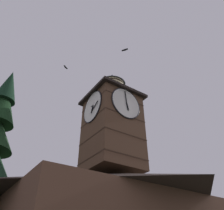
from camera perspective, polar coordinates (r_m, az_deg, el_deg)
The scene contains 5 objects.
clock_tower at distance 19.73m, azimuth 0.02°, elevation -5.02°, with size 4.77×4.77×10.21m.
pine_tree_behind at distance 24.98m, azimuth -5.74°, elevation -22.27°, with size 5.90×5.90×17.50m.
moon at distance 55.23m, azimuth -6.00°, elevation -19.00°, with size 1.42×1.42×1.42m.
flying_bird_high at distance 26.40m, azimuth 3.29°, elevation 13.89°, with size 0.58×0.73×0.16m.
flying_bird_low at distance 24.64m, azimuth -11.74°, elevation 9.39°, with size 0.58×0.44×0.13m.
Camera 1 is at (10.76, 12.44, 1.88)m, focal length 35.79 mm.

